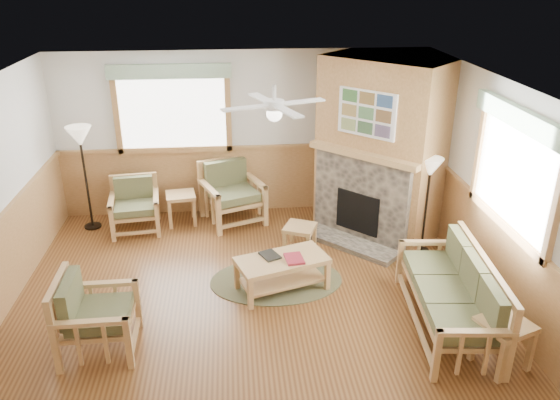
{
  "coord_description": "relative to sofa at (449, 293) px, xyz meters",
  "views": [
    {
      "loc": [
        -0.18,
        -5.64,
        3.92
      ],
      "look_at": [
        0.4,
        0.7,
        1.15
      ],
      "focal_mm": 35.0,
      "sensor_mm": 36.0,
      "label": 1
    }
  ],
  "objects": [
    {
      "name": "floor",
      "position": [
        -2.23,
        0.52,
        -0.45
      ],
      "size": [
        6.0,
        6.0,
        0.01
      ],
      "primitive_type": "cube",
      "color": "brown",
      "rests_on": "ground"
    },
    {
      "name": "ceiling",
      "position": [
        -2.23,
        0.52,
        2.25
      ],
      "size": [
        6.0,
        6.0,
        0.01
      ],
      "primitive_type": "cube",
      "color": "white",
      "rests_on": "floor"
    },
    {
      "name": "wall_back",
      "position": [
        -2.23,
        3.52,
        0.9
      ],
      "size": [
        6.0,
        0.02,
        2.7
      ],
      "primitive_type": "cube",
      "color": "silver",
      "rests_on": "floor"
    },
    {
      "name": "wall_right",
      "position": [
        0.77,
        0.52,
        0.9
      ],
      "size": [
        0.02,
        6.0,
        2.7
      ],
      "primitive_type": "cube",
      "color": "silver",
      "rests_on": "floor"
    },
    {
      "name": "wainscot",
      "position": [
        -2.23,
        0.52,
        0.1
      ],
      "size": [
        6.0,
        6.0,
        1.1
      ],
      "primitive_type": null,
      "color": "#A27342",
      "rests_on": "floor"
    },
    {
      "name": "fireplace",
      "position": [
        -0.18,
        2.57,
        0.9
      ],
      "size": [
        3.11,
        3.11,
        2.7
      ],
      "primitive_type": null,
      "rotation": [
        0.0,
        0.0,
        -0.79
      ],
      "color": "#A27342",
      "rests_on": "floor"
    },
    {
      "name": "window_back",
      "position": [
        -3.33,
        3.48,
        2.08
      ],
      "size": [
        1.9,
        0.16,
        1.5
      ],
      "primitive_type": null,
      "color": "white",
      "rests_on": "wall_back"
    },
    {
      "name": "window_right",
      "position": [
        0.73,
        0.32,
        2.08
      ],
      "size": [
        0.16,
        1.9,
        1.5
      ],
      "primitive_type": null,
      "color": "white",
      "rests_on": "wall_right"
    },
    {
      "name": "ceiling_fan",
      "position": [
        -1.93,
        0.82,
        2.21
      ],
      "size": [
        1.59,
        1.59,
        0.36
      ],
      "primitive_type": null,
      "rotation": [
        0.0,
        0.0,
        0.35
      ],
      "color": "white",
      "rests_on": "ceiling"
    },
    {
      "name": "sofa",
      "position": [
        0.0,
        0.0,
        0.0
      ],
      "size": [
        2.01,
        0.98,
        0.89
      ],
      "primitive_type": null,
      "rotation": [
        0.0,
        0.0,
        -1.67
      ],
      "color": "tan",
      "rests_on": "floor"
    },
    {
      "name": "armchair_back_left",
      "position": [
        -3.98,
        2.88,
        -0.03
      ],
      "size": [
        0.82,
        0.82,
        0.83
      ],
      "primitive_type": null,
      "rotation": [
        0.0,
        0.0,
        0.12
      ],
      "color": "tan",
      "rests_on": "floor"
    },
    {
      "name": "armchair_back_right",
      "position": [
        -2.44,
        3.07,
        0.04
      ],
      "size": [
        1.13,
        1.13,
        0.98
      ],
      "primitive_type": null,
      "rotation": [
        0.0,
        0.0,
        0.38
      ],
      "color": "tan",
      "rests_on": "floor"
    },
    {
      "name": "armchair_left",
      "position": [
        -3.93,
        -0.06,
        -0.0
      ],
      "size": [
        0.81,
        0.81,
        0.89
      ],
      "primitive_type": null,
      "rotation": [
        0.0,
        0.0,
        1.59
      ],
      "color": "tan",
      "rests_on": "floor"
    },
    {
      "name": "coffee_table",
      "position": [
        -1.83,
        0.94,
        -0.22
      ],
      "size": [
        1.27,
        0.91,
        0.46
      ],
      "primitive_type": null,
      "rotation": [
        0.0,
        0.0,
        0.32
      ],
      "color": "tan",
      "rests_on": "floor"
    },
    {
      "name": "end_table_chairs",
      "position": [
        -3.27,
        3.07,
        -0.19
      ],
      "size": [
        0.51,
        0.5,
        0.51
      ],
      "primitive_type": null,
      "rotation": [
        0.0,
        0.0,
        0.14
      ],
      "color": "tan",
      "rests_on": "floor"
    },
    {
      "name": "end_table_sofa",
      "position": [
        0.32,
        -0.73,
        -0.18
      ],
      "size": [
        0.62,
        0.61,
        0.54
      ],
      "primitive_type": null,
      "rotation": [
        0.0,
        0.0,
        0.36
      ],
      "color": "tan",
      "rests_on": "floor"
    },
    {
      "name": "footstool",
      "position": [
        -1.46,
        2.02,
        -0.26
      ],
      "size": [
        0.56,
        0.56,
        0.37
      ],
      "primitive_type": null,
      "rotation": [
        0.0,
        0.0,
        -0.41
      ],
      "color": "tan",
      "rests_on": "floor"
    },
    {
      "name": "braided_rug",
      "position": [
        -1.89,
        1.15,
        -0.44
      ],
      "size": [
        1.83,
        1.83,
        0.01
      ],
      "primitive_type": "cylinder",
      "rotation": [
        0.0,
        0.0,
        -0.03
      ],
      "color": "brown",
      "rests_on": "floor"
    },
    {
      "name": "floor_lamp_left",
      "position": [
        -4.71,
        3.04,
        0.4
      ],
      "size": [
        0.42,
        0.42,
        1.68
      ],
      "primitive_type": null,
      "rotation": [
        0.0,
        0.0,
        -0.08
      ],
      "color": "black",
      "rests_on": "floor"
    },
    {
      "name": "floor_lamp_right",
      "position": [
        0.32,
        1.77,
        0.28
      ],
      "size": [
        0.42,
        0.42,
        1.46
      ],
      "primitive_type": null,
      "rotation": [
        0.0,
        0.0,
        -0.3
      ],
      "color": "black",
      "rests_on": "floor"
    },
    {
      "name": "book_red",
      "position": [
        -1.68,
        0.89,
        0.04
      ],
      "size": [
        0.25,
        0.32,
        0.03
      ],
      "primitive_type": "cube",
      "rotation": [
        0.0,
        0.0,
        0.12
      ],
      "color": "maroon",
      "rests_on": "coffee_table"
    },
    {
      "name": "book_dark",
      "position": [
        -1.98,
        1.01,
        0.04
      ],
      "size": [
        0.3,
        0.33,
        0.03
      ],
      "primitive_type": "cube",
      "rotation": [
        0.0,
        0.0,
        0.44
      ],
      "color": "black",
      "rests_on": "coffee_table"
    }
  ]
}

